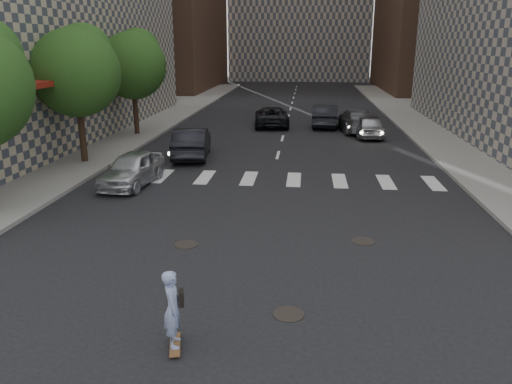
% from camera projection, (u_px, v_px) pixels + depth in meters
% --- Properties ---
extents(ground, '(160.00, 160.00, 0.00)m').
position_uv_depth(ground, '(248.00, 265.00, 13.58)').
color(ground, black).
rests_on(ground, ground).
extents(sidewalk_left, '(13.00, 80.00, 0.15)m').
position_uv_depth(sidewalk_left, '(71.00, 131.00, 34.02)').
color(sidewalk_left, gray).
rests_on(sidewalk_left, ground).
extents(tree_b, '(4.20, 4.20, 6.60)m').
position_uv_depth(tree_b, '(78.00, 68.00, 23.78)').
color(tree_b, '#382619').
rests_on(tree_b, sidewalk_left).
extents(tree_c, '(4.20, 4.20, 6.60)m').
position_uv_depth(tree_c, '(134.00, 62.00, 31.40)').
color(tree_c, '#382619').
rests_on(tree_c, sidewalk_left).
extents(manhole_a, '(0.70, 0.70, 0.02)m').
position_uv_depth(manhole_a, '(289.00, 314.00, 11.07)').
color(manhole_a, black).
rests_on(manhole_a, ground).
extents(manhole_b, '(0.70, 0.70, 0.02)m').
position_uv_depth(manhole_b, '(186.00, 244.00, 14.91)').
color(manhole_b, black).
rests_on(manhole_b, ground).
extents(manhole_c, '(0.70, 0.70, 0.02)m').
position_uv_depth(manhole_c, '(363.00, 241.00, 15.16)').
color(manhole_c, black).
rests_on(manhole_c, ground).
extents(skateboarder, '(0.50, 0.86, 1.67)m').
position_uv_depth(skateboarder, '(173.00, 309.00, 9.61)').
color(skateboarder, brown).
rests_on(skateboarder, ground).
extents(silver_sedan, '(2.04, 4.28, 1.41)m').
position_uv_depth(silver_sedan, '(132.00, 169.00, 21.05)').
color(silver_sedan, silver).
rests_on(silver_sedan, ground).
extents(traffic_car_a, '(2.27, 4.99, 1.59)m').
position_uv_depth(traffic_car_a, '(192.00, 142.00, 26.18)').
color(traffic_car_a, black).
rests_on(traffic_car_a, ground).
extents(traffic_car_b, '(2.75, 5.45, 1.52)m').
position_uv_depth(traffic_car_b, '(356.00, 121.00, 33.87)').
color(traffic_car_b, '#56585E').
rests_on(traffic_car_b, ground).
extents(traffic_car_c, '(2.83, 5.33, 1.43)m').
position_uv_depth(traffic_car_c, '(271.00, 116.00, 36.15)').
color(traffic_car_c, black).
rests_on(traffic_car_c, ground).
extents(traffic_car_d, '(1.98, 4.33, 1.44)m').
position_uv_depth(traffic_car_d, '(368.00, 126.00, 31.92)').
color(traffic_car_d, '#ADAEB4').
rests_on(traffic_car_d, ground).
extents(traffic_car_e, '(1.99, 5.01, 1.62)m').
position_uv_depth(traffic_car_e, '(326.00, 115.00, 35.96)').
color(traffic_car_e, black).
rests_on(traffic_car_e, ground).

